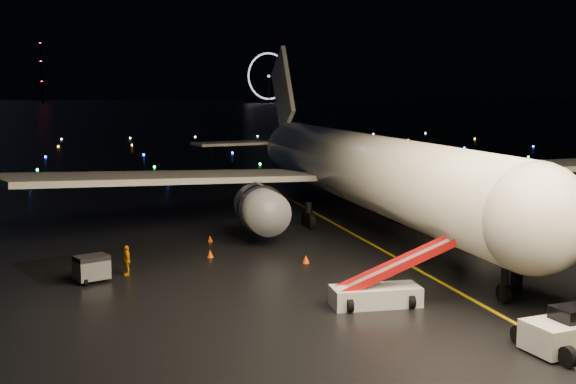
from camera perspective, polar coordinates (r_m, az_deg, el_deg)
The scene contains 13 objects.
ground at distance 332.74m, azimuth -13.53°, elevation 5.73°, with size 2000.00×2000.00×0.00m, color black.
lane_centre at distance 52.64m, azimuth 7.61°, elevation -4.65°, with size 0.25×80.00×0.02m, color #E3B309.
airliner at distance 63.06m, azimuth 4.89°, elevation 5.08°, with size 58.66×55.73×16.62m, color silver, non-canonical shape.
pushback_tug at distance 34.84m, azimuth 21.49°, elevation -10.01°, with size 4.18×2.19×1.99m, color silver.
belt_loader at distance 39.06m, azimuth 6.95°, elevation -6.52°, with size 6.99×1.91×3.39m, color silver, non-canonical shape.
crew_c at distance 46.46m, azimuth -12.61°, elevation -5.27°, with size 1.11×0.46×1.89m, color orange.
safety_cone_0 at distance 48.61m, azimuth 1.42°, elevation -5.30°, with size 0.49×0.49×0.56m, color #F7500C.
safety_cone_1 at distance 55.65m, azimuth -6.17°, elevation -3.70°, with size 0.41×0.41×0.47m, color #F7500C.
safety_cone_2 at distance 50.50m, azimuth -6.17°, elevation -4.85°, with size 0.48×0.48×0.55m, color #F7500C.
ferris_wheel at distance 773.30m, azimuth -1.53°, elevation 8.99°, with size 50.00×4.00×52.00m, color black, non-canonical shape.
radio_mast at distance 774.50m, azimuth -18.91°, elevation 9.01°, with size 1.80×1.80×64.00m, color black.
taxiway_lights at distance 139.12m, azimuth -11.59°, elevation 3.13°, with size 164.00×92.00×0.36m, color black, non-canonical shape.
baggage_cart_0 at distance 45.31m, azimuth -15.24°, elevation -5.87°, with size 1.91×1.34×1.63m, color gray.
Camera 1 is at (-7.73, -32.46, 11.39)m, focal length 45.00 mm.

